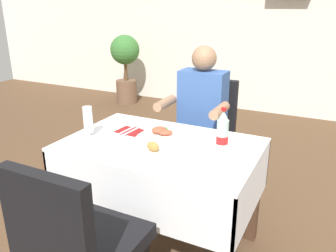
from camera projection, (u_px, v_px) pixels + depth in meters
ground_plane at (167, 249)px, 2.30m from camera, size 11.00×11.00×0.00m
back_wall at (280, 5)px, 4.72m from camera, size 11.00×0.12×3.08m
main_dining_table at (161, 169)px, 2.17m from camera, size 1.19×0.78×0.74m
chair_far_diner_seat at (205, 132)px, 2.83m from camera, size 0.44×0.50×0.97m
chair_near_camera_side at (79, 243)px, 1.51m from camera, size 0.44×0.50×0.97m
seated_diner_far at (200, 117)px, 2.69m from camera, size 0.50×0.46×1.26m
plate_near_camera at (155, 150)px, 1.97m from camera, size 0.25×0.25×0.07m
plate_far_diner at (162, 132)px, 2.24m from camera, size 0.24×0.24×0.05m
beer_glass_left at (88, 122)px, 2.18m from camera, size 0.07×0.07×0.20m
cola_bottle_primary at (222, 134)px, 1.90m from camera, size 0.07×0.07×0.28m
napkin_cutlery_set at (130, 131)px, 2.29m from camera, size 0.18×0.19×0.01m
potted_plant_corner at (125, 63)px, 5.49m from camera, size 0.46×0.46×1.10m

